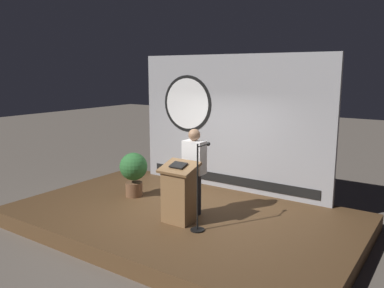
{
  "coord_description": "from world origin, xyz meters",
  "views": [
    {
      "loc": [
        4.18,
        -5.8,
        2.96
      ],
      "look_at": [
        0.24,
        -0.03,
        1.65
      ],
      "focal_mm": 36.92,
      "sensor_mm": 36.0,
      "label": 1
    }
  ],
  "objects_px": {
    "podium": "(179,193)",
    "microphone_stand": "(199,200)",
    "speaker_person": "(194,171)",
    "potted_plant": "(134,170)"
  },
  "relations": [
    {
      "from": "speaker_person",
      "to": "potted_plant",
      "type": "xyz_separation_m",
      "value": [
        -1.66,
        0.15,
        -0.25
      ]
    },
    {
      "from": "speaker_person",
      "to": "microphone_stand",
      "type": "bearing_deg",
      "value": -50.13
    },
    {
      "from": "podium",
      "to": "speaker_person",
      "type": "relative_size",
      "value": 0.68
    },
    {
      "from": "speaker_person",
      "to": "microphone_stand",
      "type": "relative_size",
      "value": 1.09
    },
    {
      "from": "podium",
      "to": "speaker_person",
      "type": "xyz_separation_m",
      "value": [
        -0.0,
        0.48,
        0.3
      ]
    },
    {
      "from": "podium",
      "to": "potted_plant",
      "type": "bearing_deg",
      "value": 159.08
    },
    {
      "from": "podium",
      "to": "microphone_stand",
      "type": "relative_size",
      "value": 0.73
    },
    {
      "from": "potted_plant",
      "to": "speaker_person",
      "type": "bearing_deg",
      "value": -5.33
    },
    {
      "from": "speaker_person",
      "to": "potted_plant",
      "type": "height_order",
      "value": "speaker_person"
    },
    {
      "from": "podium",
      "to": "speaker_person",
      "type": "height_order",
      "value": "speaker_person"
    }
  ]
}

